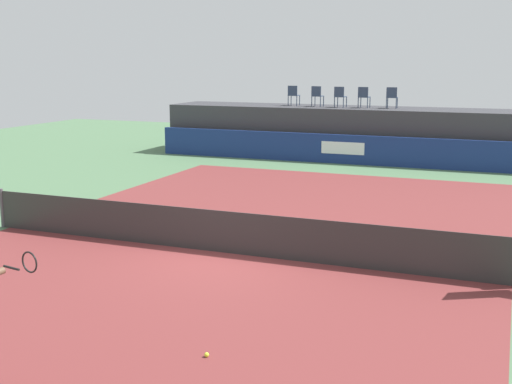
% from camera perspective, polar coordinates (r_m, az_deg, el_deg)
% --- Properties ---
extents(ground_plane, '(48.00, 48.00, 0.00)m').
position_cam_1_polar(ground_plane, '(17.37, 1.28, -2.64)').
color(ground_plane, '#4C704C').
extents(court_inner, '(12.00, 22.00, 0.00)m').
position_cam_1_polar(court_inner, '(14.69, -2.81, -5.26)').
color(court_inner, maroon).
rests_on(court_inner, ground).
extents(sponsor_wall, '(18.00, 0.22, 1.20)m').
position_cam_1_polar(sponsor_wall, '(27.19, 9.01, 3.62)').
color(sponsor_wall, navy).
rests_on(sponsor_wall, ground).
extents(spectator_platform, '(18.00, 2.80, 2.20)m').
position_cam_1_polar(spectator_platform, '(28.87, 9.83, 5.04)').
color(spectator_platform, '#38383D').
rests_on(spectator_platform, ground).
extents(spectator_chair_far_left, '(0.44, 0.44, 0.89)m').
position_cam_1_polar(spectator_chair_far_left, '(29.69, 3.27, 8.44)').
color(spectator_chair_far_left, '#2D3D56').
rests_on(spectator_chair_far_left, spectator_platform).
extents(spectator_chair_left, '(0.47, 0.47, 0.89)m').
position_cam_1_polar(spectator_chair_left, '(29.18, 5.33, 8.36)').
color(spectator_chair_left, '#2D3D56').
rests_on(spectator_chair_left, spectator_platform).
extents(spectator_chair_center, '(0.48, 0.48, 0.89)m').
position_cam_1_polar(spectator_chair_center, '(28.72, 7.30, 8.27)').
color(spectator_chair_center, '#2D3D56').
rests_on(spectator_chair_center, spectator_platform).
extents(spectator_chair_right, '(0.46, 0.46, 0.89)m').
position_cam_1_polar(spectator_chair_right, '(28.60, 9.33, 8.20)').
color(spectator_chair_right, '#2D3D56').
rests_on(spectator_chair_right, spectator_platform).
extents(spectator_chair_far_right, '(0.46, 0.46, 0.89)m').
position_cam_1_polar(spectator_chair_far_right, '(28.52, 11.71, 8.11)').
color(spectator_chair_far_right, '#2D3D56').
rests_on(spectator_chair_far_right, spectator_platform).
extents(tennis_net, '(12.40, 0.02, 0.95)m').
position_cam_1_polar(tennis_net, '(14.56, -2.83, -3.48)').
color(tennis_net, '#2D2D2D').
rests_on(tennis_net, ground).
extents(net_post_near, '(0.10, 0.10, 1.00)m').
position_cam_1_polar(net_post_near, '(17.96, -21.16, -1.30)').
color(net_post_near, '#4C4C51').
rests_on(net_post_near, ground).
extents(tennis_ball, '(0.07, 0.07, 0.07)m').
position_cam_1_polar(tennis_ball, '(9.77, -4.30, -13.89)').
color(tennis_ball, '#D8EA33').
rests_on(tennis_ball, court_inner).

